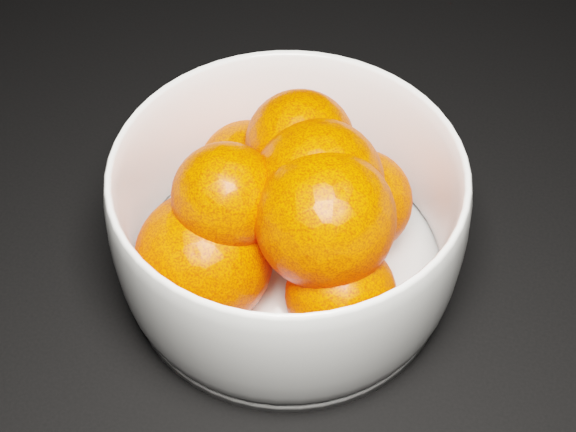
% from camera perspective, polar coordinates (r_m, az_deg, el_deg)
% --- Properties ---
extents(ground, '(3.00, 3.00, 0.00)m').
position_cam_1_polar(ground, '(0.54, -13.85, -4.70)').
color(ground, black).
rests_on(ground, ground).
extents(bowl, '(0.21, 0.21, 0.10)m').
position_cam_1_polar(bowl, '(0.49, -0.00, -0.40)').
color(bowl, white).
rests_on(bowl, ground).
extents(orange_pile, '(0.16, 0.15, 0.12)m').
position_cam_1_polar(orange_pile, '(0.47, -0.12, 0.32)').
color(orange_pile, '#FB3800').
rests_on(orange_pile, bowl).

